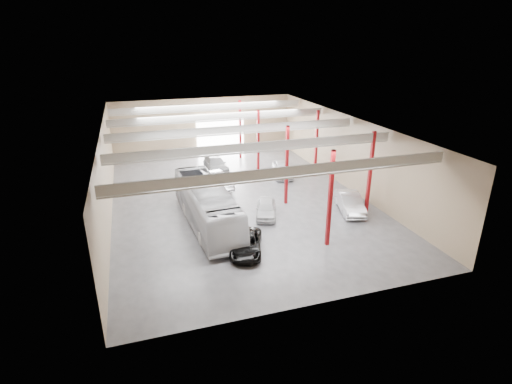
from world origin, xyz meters
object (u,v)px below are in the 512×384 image
car_row_a (266,208)px  car_row_c (216,164)px  car_right_near (350,203)px  car_right_far (282,169)px  black_sedan (246,244)px  car_row_b (217,181)px  coach_bus (207,205)px

car_row_a → car_row_c: bearing=115.9°
car_right_near → car_right_far: bearing=116.7°
car_row_c → car_right_far: 7.49m
black_sedan → car_row_b: bearing=105.7°
car_row_a → car_row_c: size_ratio=0.78×
car_row_a → car_row_b: 8.02m
car_row_b → car_row_c: (1.10, 5.44, -0.03)m
car_right_near → black_sedan: bearing=-143.8°
black_sedan → car_row_a: 6.12m
black_sedan → car_right_near: (10.30, 3.96, 0.17)m
coach_bus → car_row_b: (2.46, 7.69, -0.90)m
coach_bus → car_row_c: size_ratio=2.34×
car_row_b → car_right_near: bearing=-56.1°
car_row_a → car_right_far: car_right_far is taller
car_right_far → car_row_b: bearing=-157.0°
coach_bus → car_row_b: coach_bus is taller
car_row_a → car_right_near: size_ratio=0.84×
car_row_b → black_sedan: bearing=-106.6°
car_right_near → coach_bus: bearing=-170.4°
black_sedan → car_right_far: car_right_far is taller
coach_bus → car_right_far: coach_bus is taller
car_row_c → car_right_near: bearing=-60.5°
car_right_near → car_row_c: bearing=135.8°
car_right_far → car_right_near: bearing=-66.6°
coach_bus → car_right_near: 12.10m
coach_bus → car_right_far: bearing=39.6°
coach_bus → black_sedan: coach_bus is taller
car_row_c → car_row_a: bearing=-85.0°
car_row_b → car_right_far: bearing=-2.2°
coach_bus → car_row_a: (4.94, 0.06, -1.00)m
car_row_b → car_right_near: size_ratio=0.98×
car_row_b → car_row_c: bearing=65.3°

